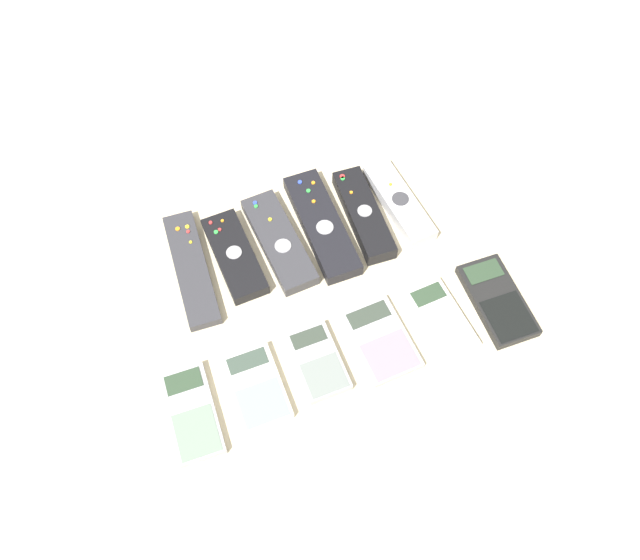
% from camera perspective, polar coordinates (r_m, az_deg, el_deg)
% --- Properties ---
extents(ground_plane, '(3.00, 3.00, 0.00)m').
position_cam_1_polar(ground_plane, '(0.96, 0.72, -2.00)').
color(ground_plane, beige).
extents(remote_0, '(0.06, 0.21, 0.02)m').
position_cam_1_polar(remote_0, '(1.00, -11.68, 1.04)').
color(remote_0, '#333338').
rests_on(remote_0, ground_plane).
extents(remote_1, '(0.06, 0.16, 0.02)m').
position_cam_1_polar(remote_1, '(1.00, -7.82, 2.22)').
color(remote_1, black).
rests_on(remote_1, ground_plane).
extents(remote_2, '(0.07, 0.19, 0.02)m').
position_cam_1_polar(remote_2, '(1.01, -3.78, 3.56)').
color(remote_2, '#333338').
rests_on(remote_2, ground_plane).
extents(remote_3, '(0.06, 0.21, 0.03)m').
position_cam_1_polar(remote_3, '(1.02, 0.15, 5.07)').
color(remote_3, black).
rests_on(remote_3, ground_plane).
extents(remote_4, '(0.06, 0.18, 0.03)m').
position_cam_1_polar(remote_4, '(1.04, 4.00, 6.01)').
color(remote_4, black).
rests_on(remote_4, ground_plane).
extents(remote_5, '(0.06, 0.17, 0.03)m').
position_cam_1_polar(remote_5, '(1.06, 7.23, 7.06)').
color(remote_5, silver).
rests_on(remote_5, ground_plane).
extents(calculator_0, '(0.07, 0.14, 0.02)m').
position_cam_1_polar(calculator_0, '(0.90, -11.61, -11.82)').
color(calculator_0, '#B2B2B7').
rests_on(calculator_0, ground_plane).
extents(calculator_1, '(0.07, 0.12, 0.02)m').
position_cam_1_polar(calculator_1, '(0.90, -5.82, -9.74)').
color(calculator_1, silver).
rests_on(calculator_1, ground_plane).
extents(calculator_2, '(0.06, 0.11, 0.02)m').
position_cam_1_polar(calculator_2, '(0.91, -0.20, -7.47)').
color(calculator_2, '#B2B2B7').
rests_on(calculator_2, ground_plane).
extents(calculator_3, '(0.08, 0.13, 0.01)m').
position_cam_1_polar(calculator_3, '(0.93, 5.57, -5.49)').
color(calculator_3, '#B2B2B7').
rests_on(calculator_3, ground_plane).
extents(calculator_4, '(0.07, 0.13, 0.02)m').
position_cam_1_polar(calculator_4, '(0.96, 11.04, -3.56)').
color(calculator_4, silver).
rests_on(calculator_4, ground_plane).
extents(calculator_5, '(0.08, 0.15, 0.02)m').
position_cam_1_polar(calculator_5, '(0.99, 15.89, -1.79)').
color(calculator_5, black).
rests_on(calculator_5, ground_plane).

